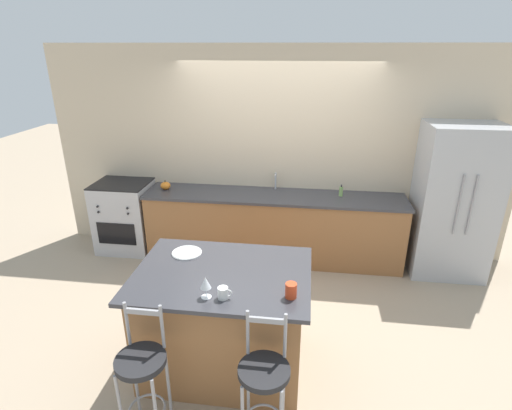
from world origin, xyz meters
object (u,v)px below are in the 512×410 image
(wine_glass, at_px, (206,283))
(coffee_mug, at_px, (223,293))
(refrigerator, at_px, (453,202))
(bar_stool_far, at_px, (264,382))
(oven_range, at_px, (125,216))
(dinner_plate, at_px, (187,253))
(bar_stool_near, at_px, (143,372))
(soap_bottle, at_px, (341,191))
(tumbler_cup, at_px, (291,290))
(pumpkin_decoration, at_px, (165,186))

(wine_glass, bearing_deg, coffee_mug, 2.18)
(refrigerator, distance_m, bar_stool_far, 3.34)
(refrigerator, distance_m, oven_range, 4.24)
(dinner_plate, bearing_deg, bar_stool_near, -92.90)
(wine_glass, bearing_deg, refrigerator, 43.46)
(wine_glass, xyz_separation_m, soap_bottle, (1.13, 2.42, -0.11))
(oven_range, relative_size, tumbler_cup, 8.35)
(tumbler_cup, distance_m, soap_bottle, 2.39)
(bar_stool_far, relative_size, coffee_mug, 9.44)
(wine_glass, distance_m, pumpkin_decoration, 2.64)
(bar_stool_far, relative_size, tumbler_cup, 8.92)
(bar_stool_near, xyz_separation_m, bar_stool_far, (0.86, 0.02, 0.00))
(refrigerator, xyz_separation_m, oven_range, (-4.21, 0.03, -0.45))
(wine_glass, relative_size, soap_bottle, 1.15)
(coffee_mug, height_order, pumpkin_decoration, coffee_mug)
(oven_range, relative_size, wine_glass, 5.67)
(soap_bottle, bearing_deg, refrigerator, -4.41)
(pumpkin_decoration, xyz_separation_m, soap_bottle, (2.28, 0.05, 0.01))
(soap_bottle, bearing_deg, pumpkin_decoration, -178.63)
(bar_stool_near, distance_m, pumpkin_decoration, 2.87)
(refrigerator, relative_size, soap_bottle, 12.54)
(bar_stool_far, height_order, coffee_mug, coffee_mug)
(bar_stool_near, height_order, coffee_mug, coffee_mug)
(bar_stool_near, distance_m, soap_bottle, 3.20)
(dinner_plate, relative_size, wine_glass, 1.55)
(refrigerator, bearing_deg, wine_glass, -136.54)
(bar_stool_near, relative_size, dinner_plate, 3.90)
(dinner_plate, distance_m, wine_glass, 0.72)
(bar_stool_near, xyz_separation_m, coffee_mug, (0.51, 0.37, 0.45))
(oven_range, xyz_separation_m, pumpkin_decoration, (0.61, 0.02, 0.47))
(tumbler_cup, distance_m, pumpkin_decoration, 2.89)
(oven_range, xyz_separation_m, wine_glass, (1.76, -2.35, 0.59))
(dinner_plate, xyz_separation_m, pumpkin_decoration, (-0.82, 1.75, -0.01))
(bar_stool_far, bearing_deg, tumbler_cup, 71.24)
(dinner_plate, bearing_deg, soap_bottle, 50.90)
(oven_range, distance_m, pumpkin_decoration, 0.77)
(bar_stool_near, xyz_separation_m, tumbler_cup, (1.00, 0.45, 0.46))
(refrigerator, height_order, dinner_plate, refrigerator)
(oven_range, bearing_deg, bar_stool_near, -63.16)
(coffee_mug, distance_m, pumpkin_decoration, 2.69)
(bar_stool_near, relative_size, wine_glass, 6.06)
(oven_range, bearing_deg, tumbler_cup, -43.63)
(wine_glass, xyz_separation_m, tumbler_cup, (0.62, 0.08, -0.06))
(oven_range, relative_size, coffee_mug, 8.83)
(wine_glass, bearing_deg, soap_bottle, 65.06)
(bar_stool_far, distance_m, wine_glass, 0.79)
(refrigerator, height_order, pumpkin_decoration, refrigerator)
(pumpkin_decoration, bearing_deg, coffee_mug, -61.53)
(oven_range, distance_m, bar_stool_far, 3.51)
(bar_stool_near, bearing_deg, refrigerator, 43.48)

